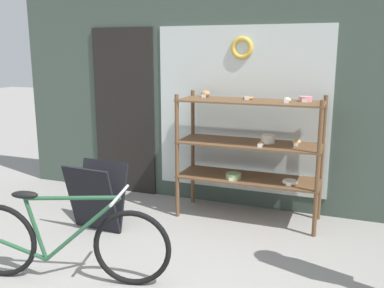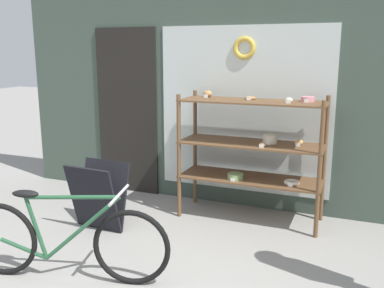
# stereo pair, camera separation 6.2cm
# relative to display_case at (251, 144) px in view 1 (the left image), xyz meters

# --- Properties ---
(storefront_facade) EXTENTS (5.52, 0.13, 3.71)m
(storefront_facade) POSITION_rel_display_case_xyz_m (-0.44, 0.40, 0.97)
(storefront_facade) COLOR #3D4C42
(storefront_facade) RESTS_ON ground_plane
(display_case) EXTENTS (1.53, 0.52, 1.38)m
(display_case) POSITION_rel_display_case_xyz_m (0.00, 0.00, 0.00)
(display_case) COLOR brown
(display_case) RESTS_ON ground_plane
(bicycle) EXTENTS (1.68, 0.57, 0.76)m
(bicycle) POSITION_rel_display_case_xyz_m (-1.07, -1.83, -0.50)
(bicycle) COLOR black
(bicycle) RESTS_ON ground_plane
(sandwich_board) EXTENTS (0.58, 0.41, 0.69)m
(sandwich_board) POSITION_rel_display_case_xyz_m (-1.39, -0.87, -0.48)
(sandwich_board) COLOR black
(sandwich_board) RESTS_ON ground_plane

